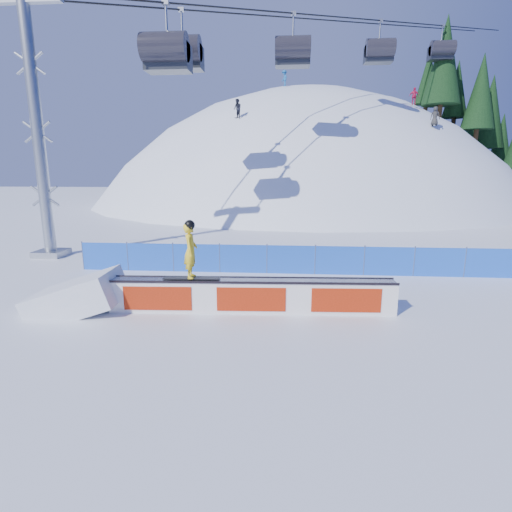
{
  "coord_description": "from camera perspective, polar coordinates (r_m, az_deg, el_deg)",
  "views": [
    {
      "loc": [
        -2.17,
        -11.75,
        4.33
      ],
      "look_at": [
        -3.25,
        1.85,
        1.32
      ],
      "focal_mm": 28.0,
      "sensor_mm": 36.0,
      "label": 1
    }
  ],
  "objects": [
    {
      "name": "ground",
      "position": [
        12.71,
        14.22,
        -7.88
      ],
      "size": [
        160.0,
        160.0,
        0.0
      ],
      "primitive_type": "plane",
      "color": "white",
      "rests_on": "ground"
    },
    {
      "name": "snow_hill",
      "position": [
        58.24,
        6.42,
        -10.19
      ],
      "size": [
        64.0,
        64.0,
        64.0
      ],
      "color": "white",
      "rests_on": "ground"
    },
    {
      "name": "safety_fence",
      "position": [
        16.81,
        11.84,
        -0.64
      ],
      "size": [
        22.05,
        0.05,
        1.3
      ],
      "color": "blue",
      "rests_on": "ground"
    },
    {
      "name": "chairlift",
      "position": [
        41.77,
        15.95,
        29.51
      ],
      "size": [
        40.8,
        41.7,
        22.0
      ],
      "color": "#959BA3",
      "rests_on": "ground"
    },
    {
      "name": "rail_box",
      "position": [
        12.26,
        -0.64,
        -5.69
      ],
      "size": [
        8.73,
        1.01,
        1.04
      ],
      "rotation": [
        0.0,
        0.0,
        0.05
      ],
      "color": "white",
      "rests_on": "ground"
    },
    {
      "name": "snow_ramp",
      "position": [
        13.77,
        -24.07,
        -7.01
      ],
      "size": [
        2.9,
        1.89,
        1.76
      ],
      "primitive_type": null,
      "rotation": [
        0.0,
        -0.31,
        0.05
      ],
      "color": "white",
      "rests_on": "ground"
    },
    {
      "name": "snowboarder",
      "position": [
        12.11,
        -9.34,
        0.83
      ],
      "size": [
        1.73,
        0.64,
        1.79
      ],
      "rotation": [
        0.0,
        0.0,
        1.66
      ],
      "color": "black",
      "rests_on": "rail_box"
    },
    {
      "name": "distant_skiers",
      "position": [
        42.98,
        10.39,
        21.54
      ],
      "size": [
        18.65,
        10.78,
        6.8
      ],
      "color": "black",
      "rests_on": "ground"
    }
  ]
}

